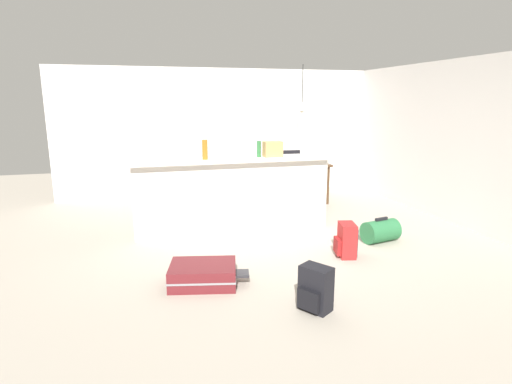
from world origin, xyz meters
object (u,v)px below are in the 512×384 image
(dining_table, at_px, (297,168))
(pendant_lamp, at_px, (302,106))
(bottle_white, at_px, (144,150))
(duffel_bag_green, at_px, (380,231))
(bottle_green, at_px, (259,149))
(bottle_amber, at_px, (205,150))
(backpack_red, at_px, (346,241))
(dining_chair_near_partition, at_px, (307,180))
(dining_chair_far_side, at_px, (289,170))
(bottle_clear, at_px, (317,145))
(suitcase_flat_maroon, at_px, (203,274))
(grocery_bag, at_px, (273,149))
(backpack_black, at_px, (315,289))

(dining_table, xyz_separation_m, pendant_lamp, (0.05, -0.08, 1.13))
(bottle_white, bearing_deg, duffel_bag_green, -18.85)
(bottle_green, distance_m, duffel_bag_green, 2.02)
(bottle_amber, relative_size, backpack_red, 0.64)
(bottle_amber, distance_m, dining_chair_near_partition, 2.27)
(dining_chair_near_partition, xyz_separation_m, dining_chair_far_side, (0.04, 1.06, 0.00))
(bottle_clear, height_order, backpack_red, bottle_clear)
(suitcase_flat_maroon, bearing_deg, pendant_lamp, 53.49)
(pendant_lamp, xyz_separation_m, duffel_bag_green, (0.25, -2.36, -1.63))
(dining_chair_far_side, bearing_deg, suitcase_flat_maroon, -121.56)
(bottle_white, height_order, grocery_bag, bottle_white)
(dining_chair_far_side, bearing_deg, duffel_bag_green, -84.60)
(bottle_white, bearing_deg, bottle_amber, -10.55)
(grocery_bag, height_order, suitcase_flat_maroon, grocery_bag)
(dining_table, height_order, pendant_lamp, pendant_lamp)
(bottle_amber, relative_size, dining_chair_near_partition, 0.29)
(dining_chair_near_partition, relative_size, backpack_black, 2.21)
(duffel_bag_green, bearing_deg, dining_chair_near_partition, 99.63)
(bottle_white, height_order, dining_table, bottle_white)
(duffel_bag_green, bearing_deg, backpack_red, -152.65)
(bottle_amber, xyz_separation_m, grocery_bag, (0.98, 0.03, -0.03))
(dining_chair_far_side, bearing_deg, grocery_bag, -115.74)
(pendant_lamp, distance_m, backpack_black, 4.37)
(dining_chair_far_side, xyz_separation_m, backpack_black, (-1.32, -4.43, -0.31))
(grocery_bag, relative_size, suitcase_flat_maroon, 0.30)
(bottle_clear, bearing_deg, backpack_black, -113.00)
(grocery_bag, bearing_deg, suitcase_flat_maroon, -127.97)
(dining_chair_far_side, xyz_separation_m, duffel_bag_green, (0.28, -2.94, -0.36))
(bottle_amber, distance_m, dining_chair_far_side, 2.92)
(bottle_clear, relative_size, dining_chair_near_partition, 0.31)
(bottle_white, distance_m, backpack_red, 2.91)
(bottle_amber, bearing_deg, dining_chair_near_partition, 27.58)
(bottle_clear, xyz_separation_m, pendant_lamp, (0.29, 1.37, 0.54))
(bottle_amber, height_order, grocery_bag, bottle_amber)
(pendant_lamp, bearing_deg, backpack_black, -109.25)
(grocery_bag, xyz_separation_m, dining_chair_far_side, (0.97, 2.02, -0.68))
(bottle_white, height_order, suitcase_flat_maroon, bottle_white)
(dining_chair_near_partition, distance_m, suitcase_flat_maroon, 3.40)
(backpack_black, bearing_deg, dining_chair_near_partition, 69.29)
(pendant_lamp, bearing_deg, grocery_bag, -124.82)
(dining_table, height_order, suitcase_flat_maroon, dining_table)
(grocery_bag, xyz_separation_m, duffel_bag_green, (1.25, -0.92, -1.05))
(bottle_green, xyz_separation_m, duffel_bag_green, (1.46, -0.93, -1.05))
(bottle_green, distance_m, bottle_clear, 0.92)
(bottle_amber, height_order, dining_chair_far_side, bottle_amber)
(dining_chair_near_partition, relative_size, dining_chair_far_side, 1.00)
(dining_table, relative_size, dining_chair_near_partition, 1.18)
(pendant_lamp, bearing_deg, duffel_bag_green, -83.89)
(suitcase_flat_maroon, distance_m, duffel_bag_green, 2.60)
(dining_table, bearing_deg, bottle_green, -127.44)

